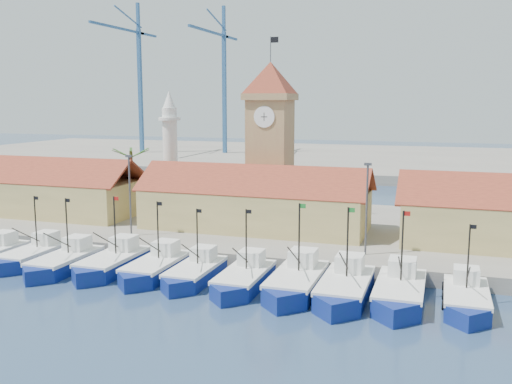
% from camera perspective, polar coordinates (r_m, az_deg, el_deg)
% --- Properties ---
extents(ground, '(400.00, 400.00, 0.00)m').
position_cam_1_polar(ground, '(50.30, -7.35, -9.97)').
color(ground, navy).
rests_on(ground, ground).
extents(quay, '(140.00, 32.00, 1.50)m').
position_cam_1_polar(quay, '(71.67, 0.93, -3.52)').
color(quay, gray).
rests_on(quay, ground).
extents(terminal, '(240.00, 80.00, 2.00)m').
position_cam_1_polar(terminal, '(154.98, 10.45, 3.19)').
color(terminal, gray).
rests_on(terminal, ground).
extents(boat_1, '(3.49, 9.57, 7.24)m').
position_cam_1_polar(boat_1, '(62.53, -21.51, -6.03)').
color(boat_1, navy).
rests_on(boat_1, ground).
extents(boat_2, '(3.60, 9.85, 7.46)m').
position_cam_1_polar(boat_2, '(58.88, -18.74, -6.77)').
color(boat_2, navy).
rests_on(boat_2, ground).
extents(boat_3, '(3.72, 10.20, 7.72)m').
position_cam_1_polar(boat_3, '(57.14, -14.30, -7.01)').
color(boat_3, navy).
rests_on(boat_3, ground).
extents(boat_4, '(3.60, 9.87, 7.47)m').
position_cam_1_polar(boat_4, '(54.81, -10.13, -7.59)').
color(boat_4, navy).
rests_on(boat_4, ground).
extents(boat_5, '(3.40, 9.31, 7.05)m').
position_cam_1_polar(boat_5, '(52.86, -6.22, -8.17)').
color(boat_5, navy).
rests_on(boat_5, ground).
extents(boat_6, '(3.56, 9.74, 7.37)m').
position_cam_1_polar(boat_6, '(50.73, -1.31, -8.82)').
color(boat_6, navy).
rests_on(boat_6, ground).
extents(boat_7, '(3.92, 10.75, 8.13)m').
position_cam_1_polar(boat_7, '(49.71, 4.00, -9.13)').
color(boat_7, navy).
rests_on(boat_7, ground).
extents(boat_8, '(3.90, 10.69, 8.09)m').
position_cam_1_polar(boat_8, '(48.59, 8.83, -9.65)').
color(boat_8, navy).
rests_on(boat_8, ground).
extents(boat_9, '(3.85, 10.55, 7.98)m').
position_cam_1_polar(boat_9, '(48.51, 14.15, -9.87)').
color(boat_9, navy).
rests_on(boat_9, ground).
extents(boat_10, '(3.44, 9.42, 7.13)m').
position_cam_1_polar(boat_10, '(48.80, 20.29, -10.16)').
color(boat_10, navy).
rests_on(boat_10, ground).
extents(hall_left, '(31.20, 10.13, 7.61)m').
position_cam_1_polar(hall_left, '(82.95, -21.56, -0.16)').
color(hall_left, tan).
rests_on(hall_left, quay).
extents(hall_center, '(27.04, 10.13, 7.61)m').
position_cam_1_polar(hall_center, '(67.29, -0.07, -1.53)').
color(hall_center, tan).
rests_on(hall_center, quay).
extents(clock_tower, '(5.80, 5.80, 22.70)m').
position_cam_1_polar(clock_tower, '(72.01, 1.43, 5.56)').
color(clock_tower, '#A58855').
rests_on(clock_tower, quay).
extents(minaret, '(3.00, 3.00, 16.30)m').
position_cam_1_polar(minaret, '(79.61, -8.57, 4.18)').
color(minaret, silver).
rests_on(minaret, quay).
extents(palm_tree, '(5.60, 5.03, 8.39)m').
position_cam_1_polar(palm_tree, '(80.61, -12.33, 1.64)').
color(palm_tree, brown).
rests_on(palm_tree, quay).
extents(lamp_posts, '(80.70, 0.25, 9.03)m').
position_cam_1_polar(lamp_posts, '(59.26, -2.04, -0.53)').
color(lamp_posts, '#3F3F44').
rests_on(lamp_posts, quay).
extents(crane_blue_far, '(1.00, 33.20, 41.31)m').
position_cam_1_polar(crane_blue_far, '(165.38, -11.82, 11.83)').
color(crane_blue_far, '#2D5889').
rests_on(crane_blue_far, terminal).
extents(crane_blue_near, '(1.00, 32.84, 40.27)m').
position_cam_1_polar(crane_blue_near, '(160.76, -3.40, 11.87)').
color(crane_blue_near, '#2D5889').
rests_on(crane_blue_near, terminal).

